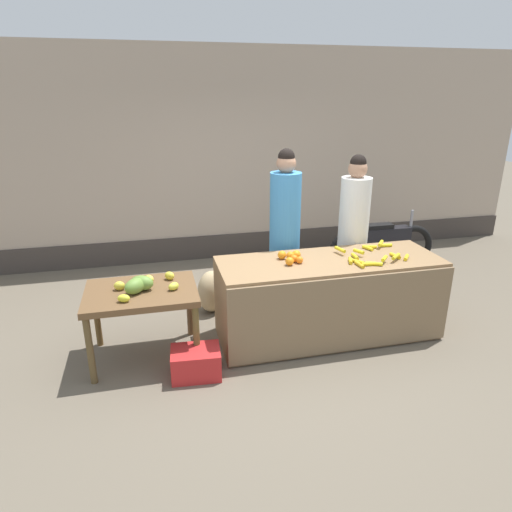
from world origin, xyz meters
The scene contains 12 objects.
ground_plane centered at (0.00, 0.00, 0.00)m, with size 24.00×24.00×0.00m, color #665B4C.
market_wall_back centered at (0.00, 2.73, 1.50)m, with size 9.62×0.23×3.06m.
fruit_stall_counter centered at (0.54, -0.01, 0.42)m, with size 2.26×0.81×0.84m.
side_table_wooden centered at (-1.33, 0.00, 0.62)m, with size 1.02×0.75×0.71m.
banana_bunch_pile centered at (0.97, -0.04, 0.87)m, with size 0.69×0.61×0.07m.
orange_pile centered at (0.14, 0.06, 0.88)m, with size 0.23×0.27×0.09m.
mango_papaya_pile centered at (-1.33, -0.02, 0.77)m, with size 0.61×0.52×0.14m.
vendor_woman_blue_shirt centered at (0.25, 0.64, 0.95)m, with size 0.34×0.34×1.88m.
vendor_woman_white_shirt centered at (1.06, 0.60, 0.91)m, with size 0.34×0.34×1.80m.
parked_motorcycle centered at (1.96, 1.50, 0.40)m, with size 1.60×0.18×0.88m.
produce_crate centered at (-0.90, -0.43, 0.13)m, with size 0.44×0.32×0.26m, color red.
produce_sack centered at (-0.57, 0.82, 0.25)m, with size 0.36×0.30×0.50m, color tan.
Camera 1 is at (-1.19, -3.95, 2.42)m, focal length 31.64 mm.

